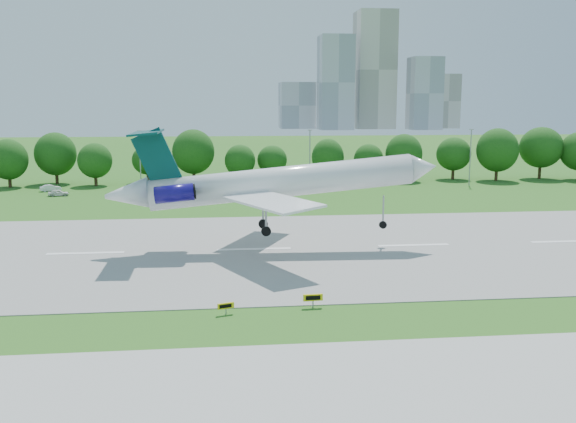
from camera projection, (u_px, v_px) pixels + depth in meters
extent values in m
plane|color=#255F19|center=(271.00, 317.00, 53.58)|extent=(600.00, 600.00, 0.00)
cube|color=gray|center=(254.00, 249.00, 78.07)|extent=(400.00, 45.00, 0.08)
cube|color=#ADADA8|center=(297.00, 421.00, 35.93)|extent=(400.00, 23.00, 0.08)
cylinder|color=#382314|center=(146.00, 176.00, 141.31)|extent=(0.70, 0.70, 3.60)
sphere|color=#0F370D|center=(145.00, 156.00, 140.58)|extent=(8.40, 8.40, 8.40)
cylinder|color=#382314|center=(325.00, 174.00, 145.59)|extent=(0.70, 0.70, 3.60)
sphere|color=#0F370D|center=(325.00, 154.00, 144.86)|extent=(8.40, 8.40, 8.40)
cylinder|color=#382314|center=(494.00, 172.00, 149.87)|extent=(0.70, 0.70, 3.60)
sphere|color=#0F370D|center=(495.00, 153.00, 149.14)|extent=(8.40, 8.40, 8.40)
cylinder|color=gray|center=(140.00, 161.00, 130.81)|extent=(0.24, 0.24, 12.00)
cube|color=gray|center=(139.00, 131.00, 129.79)|extent=(0.90, 0.25, 0.18)
cylinder|color=gray|center=(310.00, 159.00, 134.55)|extent=(0.24, 0.24, 12.00)
cube|color=gray|center=(310.00, 130.00, 133.53)|extent=(0.90, 0.25, 0.18)
cylinder|color=gray|center=(470.00, 158.00, 138.30)|extent=(0.24, 0.24, 12.00)
cube|color=gray|center=(472.00, 129.00, 137.28)|extent=(0.90, 0.25, 0.18)
cube|color=#B2B2B7|center=(336.00, 83.00, 428.89)|extent=(22.00, 22.00, 62.00)
cube|color=beige|center=(374.00, 71.00, 445.30)|extent=(26.00, 26.00, 80.00)
cube|color=#B2B2B7|center=(425.00, 94.00, 431.58)|extent=(20.00, 20.00, 48.00)
cube|color=beige|center=(444.00, 101.00, 459.37)|extent=(18.00, 18.00, 38.00)
cube|color=#B2B2B7|center=(297.00, 106.00, 453.43)|extent=(24.00, 24.00, 32.00)
cylinder|color=white|center=(282.00, 182.00, 77.06)|extent=(31.76, 3.85, 6.49)
cone|color=white|center=(423.00, 167.00, 78.76)|extent=(3.70, 3.70, 3.97)
cone|color=white|center=(127.00, 194.00, 75.21)|extent=(5.38, 3.71, 4.12)
cube|color=white|center=(271.00, 202.00, 69.85)|extent=(10.60, 14.60, 0.73)
cube|color=white|center=(262.00, 185.00, 84.26)|extent=(10.49, 14.61, 0.73)
cube|color=#053E3F|center=(157.00, 158.00, 74.90)|extent=(5.77, 0.56, 7.20)
cube|color=#053E3F|center=(146.00, 133.00, 74.29)|extent=(3.43, 10.01, 0.53)
cylinder|color=navy|center=(174.00, 194.00, 73.11)|extent=(4.59, 2.02, 2.38)
cylinder|color=navy|center=(177.00, 187.00, 78.46)|extent=(4.59, 2.02, 2.38)
cylinder|color=gray|center=(383.00, 210.00, 79.10)|extent=(0.21, 0.21, 3.68)
cylinder|color=black|center=(383.00, 225.00, 79.40)|extent=(0.95, 0.32, 0.95)
cylinder|color=gray|center=(266.00, 216.00, 75.18)|extent=(0.25, 0.25, 3.68)
cylinder|color=black|center=(266.00, 231.00, 75.48)|extent=(1.16, 0.48, 1.16)
cylinder|color=gray|center=(263.00, 209.00, 79.71)|extent=(0.25, 0.25, 3.68)
cylinder|color=black|center=(263.00, 224.00, 80.02)|extent=(1.16, 0.48, 1.16)
cube|color=gray|center=(226.00, 311.00, 54.10)|extent=(0.11, 0.11, 0.63)
cube|color=yellow|center=(226.00, 306.00, 54.02)|extent=(1.42, 0.59, 0.49)
cube|color=black|center=(226.00, 306.00, 53.93)|extent=(1.03, 0.34, 0.31)
cube|color=gray|center=(313.00, 303.00, 55.90)|extent=(0.11, 0.11, 0.76)
cube|color=yellow|center=(313.00, 298.00, 55.81)|extent=(1.73, 0.29, 0.59)
cube|color=black|center=(313.00, 298.00, 55.70)|extent=(1.29, 0.10, 0.38)
imported|color=white|center=(51.00, 188.00, 129.83)|extent=(4.31, 2.95, 1.35)
imported|color=silver|center=(58.00, 193.00, 123.06)|extent=(4.01, 2.19, 1.29)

